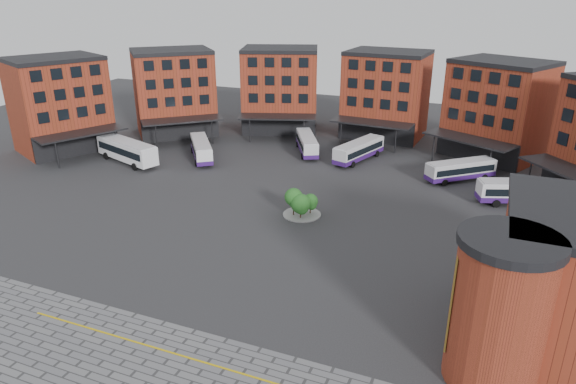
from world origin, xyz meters
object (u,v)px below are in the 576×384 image
at_px(bus_a, 127,150).
at_px(bus_b, 201,149).
at_px(bus_d, 359,150).
at_px(bus_c, 307,143).
at_px(bus_f, 522,191).
at_px(blue_car, 483,363).
at_px(tree_island, 301,203).
at_px(bus_e, 461,170).

xyz_separation_m(bus_a, bus_b, (9.25, 5.74, -0.43)).
bearing_deg(bus_d, bus_b, -141.90).
relative_size(bus_c, bus_f, 0.93).
distance_m(bus_d, blue_car, 45.92).
relative_size(tree_island, bus_f, 0.41).
bearing_deg(bus_f, bus_e, -146.78).
height_order(tree_island, bus_e, tree_island).
distance_m(bus_d, bus_f, 24.18).
bearing_deg(bus_c, tree_island, -99.40).
xyz_separation_m(bus_d, blue_car, (19.78, -41.43, -0.92)).
bearing_deg(bus_d, bus_e, 5.81).
bearing_deg(bus_d, bus_f, -3.43).
height_order(bus_e, bus_f, bus_f).
xyz_separation_m(bus_d, bus_f, (22.54, -8.76, -0.01)).
relative_size(bus_c, bus_d, 0.92).
distance_m(bus_c, bus_e, 23.87).
bearing_deg(bus_f, bus_a, -104.88).
distance_m(tree_island, bus_d, 22.42).
distance_m(bus_b, bus_f, 44.95).
height_order(bus_c, blue_car, bus_c).
height_order(bus_e, blue_car, bus_e).
height_order(bus_d, bus_e, bus_d).
relative_size(tree_island, bus_c, 0.44).
distance_m(bus_a, bus_b, 10.90).
height_order(bus_c, bus_e, bus_c).
bearing_deg(tree_island, bus_d, 87.86).
distance_m(bus_a, bus_f, 54.46).
bearing_deg(bus_e, bus_d, -143.14).
height_order(bus_b, blue_car, bus_b).
xyz_separation_m(tree_island, bus_f, (23.38, 13.64, -0.14)).
xyz_separation_m(bus_b, blue_car, (42.18, -33.15, -0.88)).
bearing_deg(bus_b, bus_e, -29.27).
distance_m(bus_a, blue_car, 58.30).
height_order(bus_a, bus_e, bus_a).
bearing_deg(blue_car, bus_b, 74.27).
bearing_deg(bus_a, bus_c, -38.43).
bearing_deg(bus_f, bus_b, -111.03).
xyz_separation_m(bus_a, bus_d, (31.66, 14.02, -0.39)).
xyz_separation_m(bus_c, bus_d, (8.60, -0.67, 0.08)).
height_order(tree_island, bus_d, tree_island).
bearing_deg(bus_f, blue_car, -25.27).
bearing_deg(bus_c, bus_e, -37.27).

